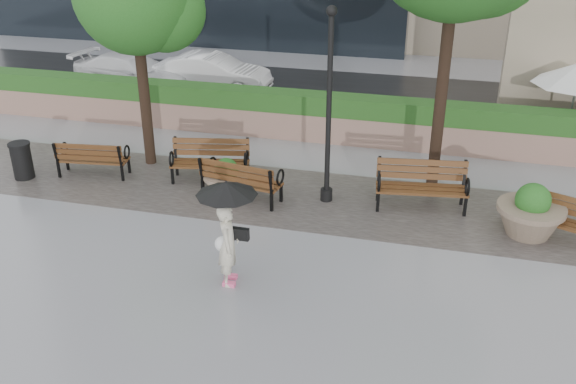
% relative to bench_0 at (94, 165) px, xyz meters
% --- Properties ---
extents(ground, '(100.00, 100.00, 0.00)m').
position_rel_bench_0_xyz_m(ground, '(5.62, -2.95, -0.28)').
color(ground, gray).
rests_on(ground, ground).
extents(cobble_strip, '(28.00, 3.20, 0.01)m').
position_rel_bench_0_xyz_m(cobble_strip, '(5.62, 0.05, -0.28)').
color(cobble_strip, '#383330').
rests_on(cobble_strip, ground).
extents(hedge_wall, '(24.00, 0.80, 1.35)m').
position_rel_bench_0_xyz_m(hedge_wall, '(5.62, 4.05, 0.38)').
color(hedge_wall, '#8F695C').
rests_on(hedge_wall, ground).
extents(asphalt_street, '(40.00, 7.00, 0.00)m').
position_rel_bench_0_xyz_m(asphalt_street, '(5.62, 8.05, -0.28)').
color(asphalt_street, black).
rests_on(asphalt_street, ground).
extents(bench_0, '(1.84, 0.92, 0.95)m').
position_rel_bench_0_xyz_m(bench_0, '(0.00, 0.00, 0.00)').
color(bench_0, brown).
rests_on(bench_0, ground).
extents(bench_1, '(2.04, 1.14, 1.04)m').
position_rel_bench_0_xyz_m(bench_1, '(3.01, 0.47, 0.03)').
color(bench_1, brown).
rests_on(bench_1, ground).
extents(bench_2, '(2.00, 1.05, 1.02)m').
position_rel_bench_0_xyz_m(bench_2, '(4.10, -0.39, 0.02)').
color(bench_2, brown).
rests_on(bench_2, ground).
extents(bench_3, '(2.14, 1.09, 1.10)m').
position_rel_bench_0_xyz_m(bench_3, '(8.23, 0.23, 0.05)').
color(bench_3, brown).
rests_on(bench_3, ground).
extents(bench_4, '(1.82, 1.29, 0.91)m').
position_rel_bench_0_xyz_m(bench_4, '(11.24, -0.53, -0.01)').
color(bench_4, brown).
rests_on(bench_4, ground).
extents(planter_left, '(1.12, 1.12, 0.94)m').
position_rel_bench_0_xyz_m(planter_left, '(3.68, -0.21, 0.09)').
color(planter_left, '#7F6B56').
rests_on(planter_left, ground).
extents(planter_right, '(1.42, 1.42, 1.19)m').
position_rel_bench_0_xyz_m(planter_right, '(10.55, -0.46, 0.18)').
color(planter_right, '#7F6B56').
rests_on(planter_right, ground).
extents(trash_bin, '(0.54, 0.54, 0.90)m').
position_rel_bench_0_xyz_m(trash_bin, '(-1.66, -0.58, 0.17)').
color(trash_bin, black).
rests_on(trash_bin, ground).
extents(lamppost, '(0.28, 0.28, 4.52)m').
position_rel_bench_0_xyz_m(lamppost, '(6.05, 0.08, 1.73)').
color(lamppost, black).
rests_on(lamppost, ground).
extents(car_left, '(4.71, 2.45, 1.31)m').
position_rel_bench_0_xyz_m(car_left, '(-2.45, 7.11, 0.37)').
color(car_left, white).
rests_on(car_left, ground).
extents(car_right, '(4.14, 1.46, 1.36)m').
position_rel_bench_0_xyz_m(car_right, '(0.38, 7.69, 0.40)').
color(car_right, white).
rests_on(car_right, ground).
extents(pedestrian, '(1.11, 1.11, 2.05)m').
position_rel_bench_0_xyz_m(pedestrian, '(4.97, -3.74, 0.96)').
color(pedestrian, beige).
rests_on(pedestrian, ground).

